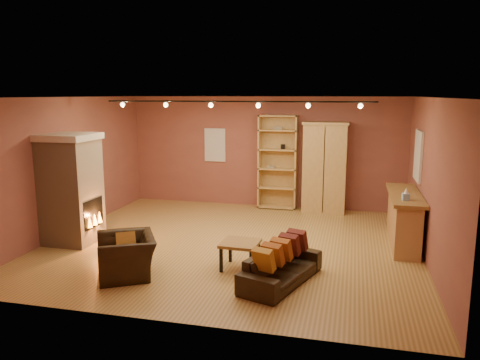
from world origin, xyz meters
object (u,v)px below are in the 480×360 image
(armoire, at_px, (325,167))
(coffee_table, at_px, (240,246))
(loveseat, at_px, (281,261))
(armchair, at_px, (126,249))
(bar_counter, at_px, (404,219))
(fireplace, at_px, (72,189))
(bookcase, at_px, (278,161))

(armoire, distance_m, coffee_table, 4.39)
(loveseat, xyz_separation_m, armchair, (-2.45, -0.28, 0.09))
(bar_counter, xyz_separation_m, coffee_table, (-2.74, -1.96, -0.12))
(coffee_table, bearing_deg, armoire, 75.48)
(fireplace, relative_size, loveseat, 1.23)
(bookcase, bearing_deg, coffee_table, -88.91)
(bookcase, distance_m, armchair, 5.36)
(bookcase, xyz_separation_m, bar_counter, (2.82, -2.38, -0.68))
(fireplace, distance_m, armchair, 2.33)
(bar_counter, height_order, armchair, bar_counter)
(armoire, xyz_separation_m, coffee_table, (-1.08, -4.19, -0.72))
(bookcase, relative_size, loveseat, 1.37)
(fireplace, distance_m, loveseat, 4.44)
(fireplace, height_order, armoire, armoire)
(fireplace, relative_size, bookcase, 0.90)
(fireplace, height_order, bookcase, bookcase)
(loveseat, height_order, armchair, armchair)
(armchair, bearing_deg, armoire, 119.83)
(bar_counter, distance_m, armchair, 5.18)
(armoire, relative_size, armchair, 1.86)
(armoire, height_order, armchair, armoire)
(armchair, bearing_deg, loveseat, 65.83)
(bookcase, bearing_deg, fireplace, -132.56)
(armoire, xyz_separation_m, armchair, (-2.78, -4.90, -0.67))
(bookcase, distance_m, loveseat, 4.93)
(armoire, height_order, bar_counter, armoire)
(bar_counter, height_order, coffee_table, bar_counter)
(fireplace, height_order, armchair, fireplace)
(bookcase, xyz_separation_m, coffee_table, (0.08, -4.34, -0.81))
(armchair, height_order, coffee_table, armchair)
(armoire, bearing_deg, loveseat, -94.10)
(coffee_table, bearing_deg, bar_counter, 35.65)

